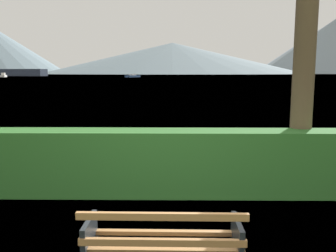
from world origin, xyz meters
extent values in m
plane|color=slate|center=(0.00, 307.69, 0.00)|extent=(620.00, 620.00, 0.00)
cube|color=#A0703F|center=(0.00, -0.19, 0.45)|extent=(1.52, 0.08, 0.04)
cube|color=#A0703F|center=(0.00, 0.00, 0.45)|extent=(1.52, 0.08, 0.04)
cube|color=#A0703F|center=(0.00, 0.19, 0.45)|extent=(1.52, 0.08, 0.04)
cube|color=#A0703F|center=(0.00, -0.27, 0.57)|extent=(1.52, 0.06, 0.06)
cube|color=#A0703F|center=(0.00, -0.31, 0.84)|extent=(1.52, 0.06, 0.06)
cube|color=#1E2328|center=(-0.72, -0.01, 0.34)|extent=(0.06, 0.51, 0.68)
cube|color=#2D6B28|center=(0.00, 2.69, 0.56)|extent=(8.54, 0.63, 1.11)
cylinder|color=brown|center=(2.36, 3.01, 2.67)|extent=(0.37, 0.37, 5.34)
cube|color=#335693|center=(-16.97, 152.80, 0.42)|extent=(6.07, 8.90, 0.84)
cube|color=silver|center=(-16.97, 152.80, 1.16)|extent=(2.94, 3.58, 0.62)
cube|color=silver|center=(-73.80, 154.69, 0.46)|extent=(3.60, 6.88, 0.92)
cube|color=silver|center=(-73.80, 154.69, 1.42)|extent=(1.93, 2.65, 1.00)
cone|color=slate|center=(0.00, 540.11, 22.72)|extent=(378.90, 378.90, 45.43)
cone|color=gray|center=(256.98, 580.95, 43.02)|extent=(251.68, 251.68, 86.04)
camera|label=1|loc=(0.09, -3.32, 2.08)|focal=38.57mm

